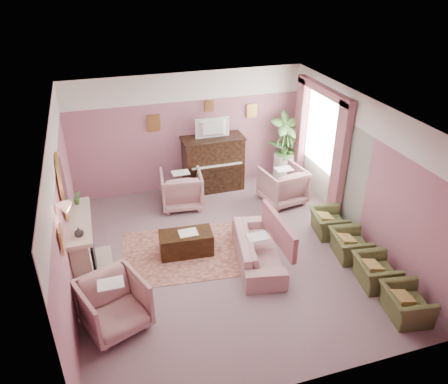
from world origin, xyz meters
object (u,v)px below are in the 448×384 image
object	(u,v)px
floral_armchair_right	(283,183)
olive_chair_c	(350,242)
coffee_table	(186,243)
side_table	(284,166)
floral_armchair_left	(181,187)
olive_chair_b	(376,268)
piano	(213,164)
olive_chair_d	(329,219)
sofa	(258,244)
floral_armchair_front	(114,302)
television	(213,127)
olive_chair_a	(407,300)

from	to	relation	value
floral_armchair_right	olive_chair_c	xyz separation A→B (m)	(0.37, -2.30, -0.14)
coffee_table	side_table	bearing A→B (deg)	37.39
floral_armchair_left	olive_chair_b	xyz separation A→B (m)	(2.62, -3.62, -0.14)
piano	olive_chair_b	size ratio (longest dim) A/B	1.86
coffee_table	olive_chair_b	bearing A→B (deg)	-31.97
olive_chair_d	sofa	bearing A→B (deg)	-165.74
olive_chair_c	side_table	world-z (taller)	side_table
floral_armchair_front	side_table	bearing A→B (deg)	40.42
coffee_table	olive_chair_d	bearing A→B (deg)	-3.70
olive_chair_c	olive_chair_d	bearing A→B (deg)	90.00
floral_armchair_left	floral_armchair_right	world-z (taller)	same
olive_chair_c	side_table	bearing A→B (deg)	87.71
coffee_table	floral_armchair_right	world-z (taller)	floral_armchair_right
television	olive_chair_d	xyz separation A→B (m)	(1.70, -2.52, -1.27)
olive_chair_b	olive_chair_c	distance (m)	0.82
olive_chair_a	piano	bearing A→B (deg)	108.71
sofa	floral_armchair_right	size ratio (longest dim) A/B	2.02
piano	floral_armchair_right	xyz separation A→B (m)	(1.34, -1.09, -0.18)
floral_armchair_left	side_table	world-z (taller)	floral_armchair_left
floral_armchair_left	floral_armchair_front	xyz separation A→B (m)	(-1.77, -3.30, 0.00)
floral_armchair_left	sofa	bearing A→B (deg)	-69.48
sofa	olive_chair_c	xyz separation A→B (m)	(1.71, -0.38, -0.06)
floral_armchair_left	olive_chair_a	world-z (taller)	floral_armchair_left
floral_armchair_front	floral_armchair_left	bearing A→B (deg)	61.85
television	olive_chair_b	xyz separation A→B (m)	(1.70, -4.16, -1.27)
olive_chair_c	olive_chair_d	world-z (taller)	same
olive_chair_b	sofa	bearing A→B (deg)	144.89
piano	sofa	distance (m)	3.02
olive_chair_b	olive_chair_c	world-z (taller)	same
floral_armchair_right	side_table	bearing A→B (deg)	64.53
piano	olive_chair_c	bearing A→B (deg)	-63.32
sofa	side_table	distance (m)	3.50
olive_chair_b	side_table	world-z (taller)	side_table
coffee_table	floral_armchair_left	world-z (taller)	floral_armchair_left
coffee_table	olive_chair_c	world-z (taller)	olive_chair_c
coffee_table	floral_armchair_front	distance (m)	2.11
television	floral_armchair_front	distance (m)	4.82
side_table	olive_chair_c	bearing A→B (deg)	-92.29
television	floral_armchair_right	xyz separation A→B (m)	(1.34, -1.04, -1.13)
floral_armchair_right	piano	bearing A→B (deg)	140.80
television	floral_armchair_front	bearing A→B (deg)	-124.92
floral_armchair_left	floral_armchair_front	world-z (taller)	same
floral_armchair_left	olive_chair_d	size ratio (longest dim) A/B	1.24
floral_armchair_left	side_table	distance (m)	2.81
piano	coffee_table	distance (m)	2.71
television	olive_chair_a	distance (m)	5.42
sofa	olive_chair_d	distance (m)	1.77
coffee_table	sofa	world-z (taller)	sofa
coffee_table	floral_armchair_right	distance (m)	2.88
olive_chair_c	olive_chair_b	bearing A→B (deg)	-90.00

